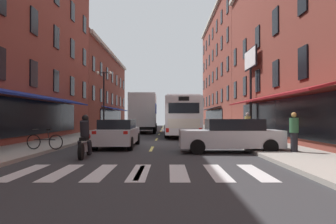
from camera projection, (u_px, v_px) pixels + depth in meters
name	position (u px, v px, depth m)	size (l,w,h in m)	color
ground_plane	(155.00, 144.00, 18.85)	(34.80, 80.00, 0.10)	#333335
lane_centre_dashes	(155.00, 143.00, 18.60)	(0.14, 73.90, 0.01)	#DBCC4C
crosswalk_near	(140.00, 172.00, 8.86)	(7.10, 2.80, 0.01)	silver
sidewalk_left	(58.00, 142.00, 18.86)	(3.00, 80.00, 0.14)	#A39E93
sidewalk_right	(252.00, 142.00, 18.85)	(3.00, 80.00, 0.14)	#A39E93
billboard_sign	(251.00, 69.00, 23.52)	(0.40, 3.17, 6.59)	black
transit_bus	(181.00, 116.00, 26.24)	(2.69, 11.14, 3.15)	white
box_truck	(144.00, 113.00, 31.01)	(2.60, 7.94, 3.74)	white
sedan_near	(118.00, 133.00, 16.21)	(1.91, 4.72, 1.43)	silver
sedan_mid	(231.00, 135.00, 13.89)	(4.49, 1.94, 1.48)	silver
motorcycle_rider	(85.00, 139.00, 12.03)	(0.62, 2.07, 1.66)	black
bicycle_near	(45.00, 141.00, 13.75)	(1.70, 0.48, 0.91)	black
pedestrian_mid	(294.00, 132.00, 12.77)	(0.36, 0.36, 1.63)	black
pedestrian_far	(248.00, 126.00, 19.29)	(0.36, 0.36, 1.71)	black
street_lamp_twin	(104.00, 99.00, 27.94)	(1.42, 0.32, 5.56)	black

